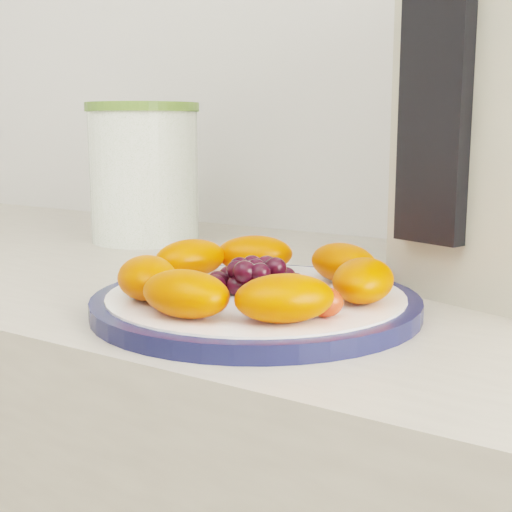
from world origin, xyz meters
The scene contains 6 objects.
plate_rim centered at (0.02, 1.06, 0.91)m, with size 0.28×0.28×0.01m, color #13183D.
plate_face centered at (0.02, 1.06, 0.91)m, with size 0.26×0.26×0.02m, color white.
canister centered at (-0.32, 1.30, 0.99)m, with size 0.15×0.15×0.18m, color #467323.
canister_lid centered at (-0.32, 1.30, 1.08)m, with size 0.15×0.15×0.01m, color #5C8134.
appliance_panel centered at (0.13, 1.18, 1.10)m, with size 0.07×0.02×0.29m, color black.
fruit_plate centered at (0.02, 1.05, 0.93)m, with size 0.25×0.24×0.04m.
Camera 1 is at (0.35, 0.55, 1.06)m, focal length 50.00 mm.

